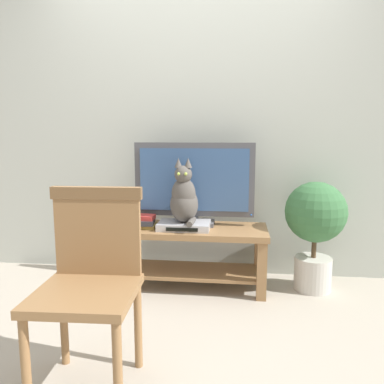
{
  "coord_description": "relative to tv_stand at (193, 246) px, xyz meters",
  "views": [
    {
      "loc": [
        0.31,
        -2.22,
        1.19
      ],
      "look_at": [
        -0.01,
        0.55,
        0.76
      ],
      "focal_mm": 35.55,
      "sensor_mm": 36.0,
      "label": 1
    }
  ],
  "objects": [
    {
      "name": "ground_plane",
      "position": [
        0.01,
        -0.6,
        -0.33
      ],
      "size": [
        12.0,
        12.0,
        0.0
      ],
      "primitive_type": "plane",
      "color": "#ADA393"
    },
    {
      "name": "back_wall",
      "position": [
        0.01,
        0.4,
        1.07
      ],
      "size": [
        7.0,
        0.12,
        2.8
      ],
      "primitive_type": "cube",
      "color": "#B7BCB2",
      "rests_on": "ground"
    },
    {
      "name": "tv_stand",
      "position": [
        0.0,
        0.0,
        0.0
      ],
      "size": [
        1.13,
        0.47,
        0.47
      ],
      "color": "olive",
      "rests_on": "ground"
    },
    {
      "name": "tv",
      "position": [
        0.0,
        0.1,
        0.48
      ],
      "size": [
        0.93,
        0.2,
        0.65
      ],
      "color": "#4C4C51",
      "rests_on": "tv_stand"
    },
    {
      "name": "media_box",
      "position": [
        -0.06,
        -0.05,
        0.17
      ],
      "size": [
        0.39,
        0.26,
        0.05
      ],
      "color": "#BCBCC1",
      "rests_on": "tv_stand"
    },
    {
      "name": "cat",
      "position": [
        -0.06,
        -0.06,
        0.38
      ],
      "size": [
        0.21,
        0.29,
        0.49
      ],
      "color": "#514C47",
      "rests_on": "media_box"
    },
    {
      "name": "wooden_chair",
      "position": [
        -0.35,
        -1.18,
        0.22
      ],
      "size": [
        0.47,
        0.47,
        0.93
      ],
      "color": "olive",
      "rests_on": "ground"
    },
    {
      "name": "book_stack",
      "position": [
        -0.39,
        -0.05,
        0.19
      ],
      "size": [
        0.22,
        0.18,
        0.1
      ],
      "color": "olive",
      "rests_on": "tv_stand"
    },
    {
      "name": "potted_plant",
      "position": [
        0.92,
        0.05,
        0.19
      ],
      "size": [
        0.45,
        0.45,
        0.83
      ],
      "color": "beige",
      "rests_on": "ground"
    }
  ]
}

